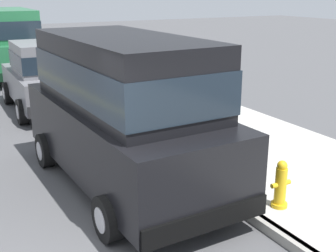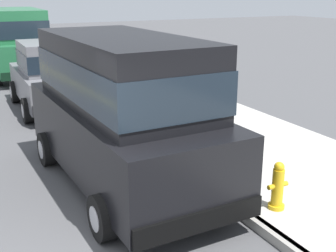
# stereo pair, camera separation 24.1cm
# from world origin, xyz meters

# --- Properties ---
(curb) EXTENTS (0.16, 64.00, 0.14)m
(curb) POSITION_xyz_m (3.20, 0.00, 0.07)
(curb) COLOR gray
(curb) RESTS_ON ground
(car_black_van) EXTENTS (2.24, 4.95, 2.52)m
(car_black_van) POSITION_xyz_m (2.09, 2.50, 1.39)
(car_black_van) COLOR black
(car_black_van) RESTS_ON ground
(car_grey_hatchback) EXTENTS (2.01, 3.83, 1.88)m
(car_grey_hatchback) POSITION_xyz_m (2.14, 7.99, 0.98)
(car_grey_hatchback) COLOR slate
(car_grey_hatchback) RESTS_ON ground
(car_green_van) EXTENTS (2.22, 4.94, 2.52)m
(car_green_van) POSITION_xyz_m (2.15, 13.43, 1.39)
(car_green_van) COLOR #23663D
(car_green_van) RESTS_ON ground
(car_red_hatchback) EXTENTS (2.05, 3.85, 1.88)m
(car_red_hatchback) POSITION_xyz_m (2.19, 18.93, 0.98)
(car_red_hatchback) COLOR red
(car_red_hatchback) RESTS_ON ground
(dog_brown) EXTENTS (0.25, 0.75, 0.49)m
(dog_brown) POSITION_xyz_m (4.44, 2.92, 0.43)
(dog_brown) COLOR brown
(dog_brown) RESTS_ON sidewalk
(fire_hydrant) EXTENTS (0.34, 0.24, 0.72)m
(fire_hydrant) POSITION_xyz_m (3.65, 0.40, 0.48)
(fire_hydrant) COLOR gold
(fire_hydrant) RESTS_ON sidewalk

